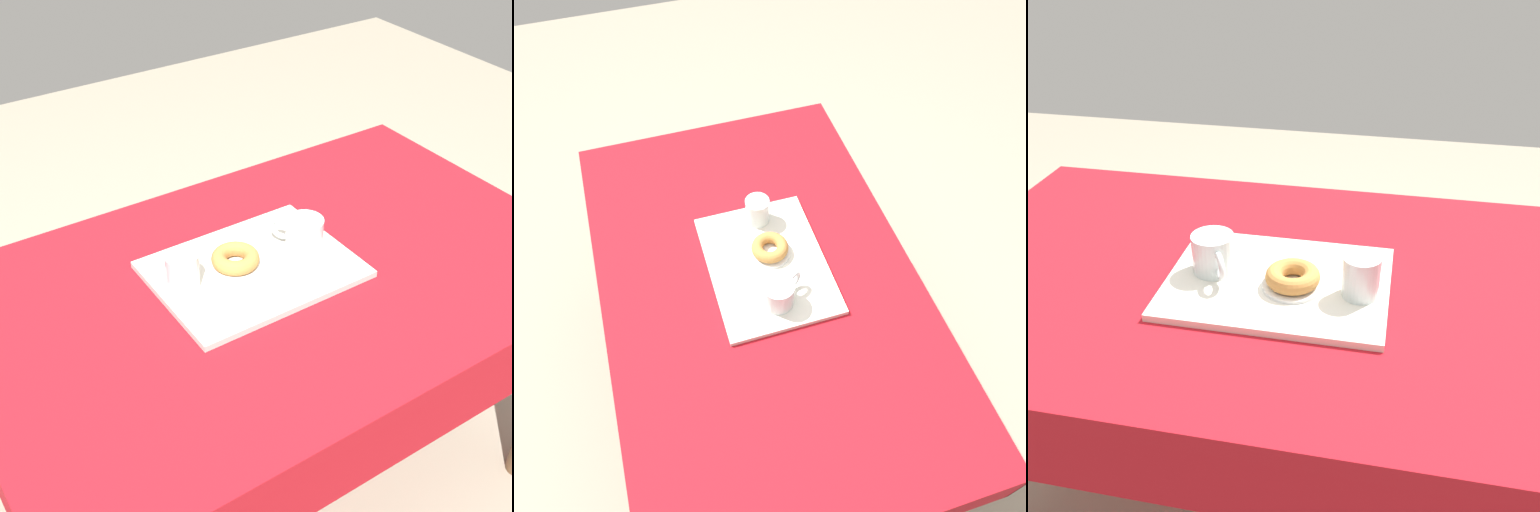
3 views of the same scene
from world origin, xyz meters
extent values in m
plane|color=gray|center=(0.00, 0.00, 0.00)|extent=(6.00, 6.00, 0.00)
cube|color=#A8141E|center=(0.00, 0.00, 0.74)|extent=(1.42, 0.90, 0.04)
cube|color=#A8141E|center=(0.00, -0.45, 0.65)|extent=(1.42, 0.01, 0.14)
cube|color=#A8141E|center=(0.00, 0.45, 0.65)|extent=(1.42, 0.01, 0.14)
cube|color=#A8141E|center=(-0.71, 0.00, 0.65)|extent=(0.01, 0.90, 0.14)
cylinder|color=brown|center=(-0.62, -0.36, 0.36)|extent=(0.06, 0.06, 0.72)
cube|color=silver|center=(0.05, -0.04, 0.76)|extent=(0.45, 0.34, 0.02)
cylinder|color=silver|center=(-0.09, -0.03, 0.81)|extent=(0.09, 0.09, 0.08)
cylinder|color=#B27523|center=(-0.09, -0.03, 0.80)|extent=(0.08, 0.08, 0.06)
torus|color=silver|center=(-0.06, -0.08, 0.81)|extent=(0.04, 0.06, 0.06)
cylinder|color=silver|center=(0.22, -0.06, 0.81)|extent=(0.07, 0.07, 0.09)
cylinder|color=silver|center=(0.22, -0.06, 0.80)|extent=(0.06, 0.06, 0.04)
cylinder|color=white|center=(0.08, -0.06, 0.77)|extent=(0.12, 0.12, 0.01)
torus|color=#BC7F3D|center=(0.08, -0.06, 0.79)|extent=(0.11, 0.11, 0.03)
camera|label=1|loc=(0.76, 1.06, 1.75)|focal=50.64mm
camera|label=2|loc=(-0.83, 0.22, 2.06)|focal=37.78mm
camera|label=3|loc=(0.26, -1.03, 1.44)|focal=42.23mm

